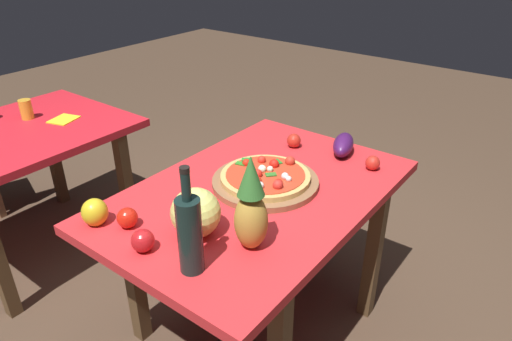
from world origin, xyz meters
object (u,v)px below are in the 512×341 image
object	(u,v)px
tomato_by_bottle	(373,163)
drinking_glass_juice	(26,109)
display_table	(257,208)
tomato_beside_pepper	(143,241)
wine_bottle	(190,233)
tomato_at_corner	(294,141)
background_table	(17,149)
pizza_board	(266,182)
eggplant	(343,145)
pineapple_left	(251,208)
napkin_folded	(64,119)
melon	(196,213)
pizza	(266,176)
bell_pepper	(95,212)
tomato_near_board	(127,218)

from	to	relation	value
tomato_by_bottle	drinking_glass_juice	distance (m)	1.85
display_table	tomato_beside_pepper	world-z (taller)	tomato_beside_pepper
wine_bottle	tomato_at_corner	distance (m)	0.97
tomato_by_bottle	tomato_beside_pepper	distance (m)	1.04
background_table	wine_bottle	distance (m)	1.51
pizza_board	eggplant	bearing A→B (deg)	-13.98
pineapple_left	eggplant	xyz separation A→B (m)	(0.81, 0.09, -0.10)
napkin_folded	melon	bearing A→B (deg)	-103.81
display_table	pizza	distance (m)	0.14
background_table	pizza	size ratio (longest dim) A/B	3.00
tomato_beside_pepper	napkin_folded	world-z (taller)	tomato_beside_pepper
bell_pepper	napkin_folded	xyz separation A→B (m)	(0.49, 0.97, -0.04)
tomato_at_corner	napkin_folded	distance (m)	1.27
wine_bottle	background_table	bearing A→B (deg)	81.96
pineapple_left	melon	xyz separation A→B (m)	(-0.06, 0.19, -0.06)
pizza_board	tomato_near_board	distance (m)	0.57
drinking_glass_juice	eggplant	bearing A→B (deg)	-67.63
melon	tomato_at_corner	distance (m)	0.80
napkin_folded	pizza_board	bearing A→B (deg)	-85.81
background_table	melon	xyz separation A→B (m)	(-0.07, -1.36, 0.18)
tomato_near_board	tomato_beside_pepper	bearing A→B (deg)	-110.95
pineapple_left	napkin_folded	xyz separation A→B (m)	(0.26, 1.49, -0.15)
eggplant	tomato_near_board	bearing A→B (deg)	161.78
display_table	wine_bottle	bearing A→B (deg)	-165.59
wine_bottle	melon	world-z (taller)	wine_bottle
tomato_near_board	drinking_glass_juice	world-z (taller)	drinking_glass_juice
tomato_at_corner	drinking_glass_juice	bearing A→B (deg)	112.84
pineapple_left	pizza	bearing A→B (deg)	29.15
pizza	tomato_by_bottle	distance (m)	0.48
pineapple_left	napkin_folded	distance (m)	1.52
drinking_glass_juice	display_table	bearing A→B (deg)	-84.31
wine_bottle	drinking_glass_juice	bearing A→B (deg)	77.33
pineapple_left	tomato_near_board	xyz separation A→B (m)	(-0.17, 0.41, -0.11)
melon	bell_pepper	distance (m)	0.37
pizza	wine_bottle	bearing A→B (deg)	-167.33
tomato_by_bottle	drinking_glass_juice	size ratio (longest dim) A/B	0.59
melon	tomato_beside_pepper	world-z (taller)	melon
tomato_beside_pepper	tomato_near_board	xyz separation A→B (m)	(0.06, 0.15, -0.00)
tomato_at_corner	tomato_near_board	bearing A→B (deg)	173.49
tomato_at_corner	napkin_folded	size ratio (longest dim) A/B	0.48
background_table	napkin_folded	bearing A→B (deg)	-13.80
pizza_board	melon	distance (m)	0.42
pineapple_left	melon	size ratio (longest dim) A/B	1.95
tomato_near_board	napkin_folded	bearing A→B (deg)	68.04
tomato_at_corner	tomato_beside_pepper	bearing A→B (deg)	-177.39
background_table	pizza	distance (m)	1.41
pizza_board	pizza	world-z (taller)	pizza
melon	eggplant	size ratio (longest dim) A/B	0.86
melon	tomato_by_bottle	world-z (taller)	melon
pizza_board	drinking_glass_juice	size ratio (longest dim) A/B	4.08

